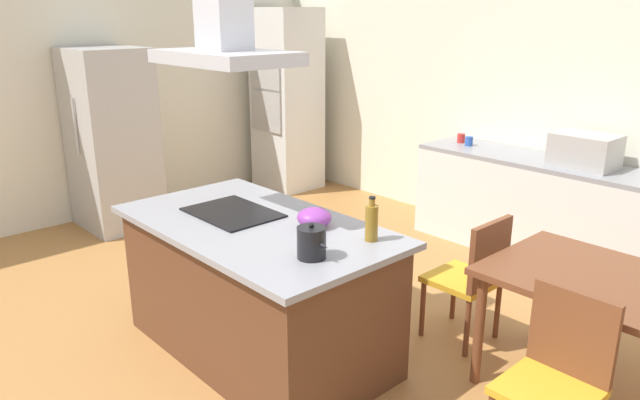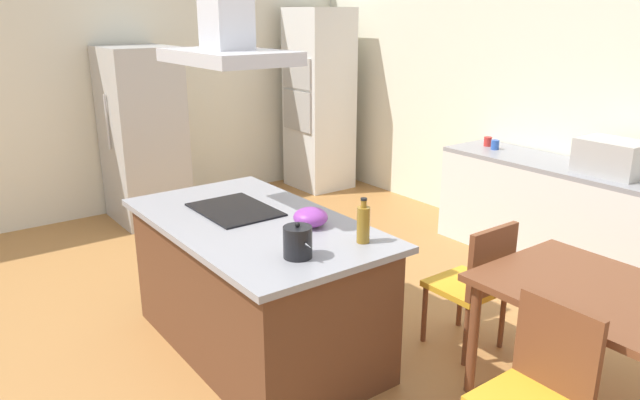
{
  "view_description": "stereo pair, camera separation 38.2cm",
  "coord_description": "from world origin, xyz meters",
  "px_view_note": "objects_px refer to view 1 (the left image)",
  "views": [
    {
      "loc": [
        2.85,
        -2.06,
        2.15
      ],
      "look_at": [
        0.16,
        0.4,
        1.0
      ],
      "focal_mm": 33.55,
      "sensor_mm": 36.0,
      "label": 1
    },
    {
      "loc": [
        3.09,
        -1.77,
        2.15
      ],
      "look_at": [
        0.16,
        0.4,
        1.0
      ],
      "focal_mm": 33.55,
      "sensor_mm": 36.0,
      "label": 2
    }
  ],
  "objects_px": {
    "coffee_mug_blue": "(469,141)",
    "chair_at_left_end": "(474,273)",
    "cooktop": "(233,212)",
    "countertop_microwave": "(585,151)",
    "olive_oil_bottle": "(372,222)",
    "wall_oven_stack": "(287,100)",
    "range_hood": "(224,20)",
    "chair_facing_island": "(558,370)",
    "tea_kettle": "(312,243)",
    "refrigerator": "(112,140)",
    "coffee_mug_red": "(461,138)",
    "dining_table": "(620,298)",
    "mixing_bowl": "(314,217)"
  },
  "relations": [
    {
      "from": "tea_kettle",
      "to": "dining_table",
      "type": "relative_size",
      "value": 0.15
    },
    {
      "from": "wall_oven_stack",
      "to": "chair_facing_island",
      "type": "xyz_separation_m",
      "value": [
        4.69,
        -2.19,
        -0.59
      ]
    },
    {
      "from": "tea_kettle",
      "to": "mixing_bowl",
      "type": "bearing_deg",
      "value": 136.36
    },
    {
      "from": "cooktop",
      "to": "olive_oil_bottle",
      "type": "relative_size",
      "value": 2.28
    },
    {
      "from": "countertop_microwave",
      "to": "chair_facing_island",
      "type": "relative_size",
      "value": 0.56
    },
    {
      "from": "coffee_mug_blue",
      "to": "dining_table",
      "type": "distance_m",
      "value": 2.8
    },
    {
      "from": "mixing_bowl",
      "to": "coffee_mug_red",
      "type": "xyz_separation_m",
      "value": [
        -0.82,
        2.71,
        -0.01
      ]
    },
    {
      "from": "coffee_mug_blue",
      "to": "mixing_bowl",
      "type": "bearing_deg",
      "value": -75.45
    },
    {
      "from": "tea_kettle",
      "to": "olive_oil_bottle",
      "type": "relative_size",
      "value": 0.79
    },
    {
      "from": "coffee_mug_blue",
      "to": "refrigerator",
      "type": "xyz_separation_m",
      "value": [
        -2.59,
        -2.46,
        -0.03
      ]
    },
    {
      "from": "refrigerator",
      "to": "chair_at_left_end",
      "type": "relative_size",
      "value": 2.04
    },
    {
      "from": "coffee_mug_red",
      "to": "wall_oven_stack",
      "type": "relative_size",
      "value": 0.04
    },
    {
      "from": "olive_oil_bottle",
      "to": "refrigerator",
      "type": "relative_size",
      "value": 0.14
    },
    {
      "from": "chair_facing_island",
      "to": "range_hood",
      "type": "xyz_separation_m",
      "value": [
        -2.03,
        -0.46,
        1.59
      ]
    },
    {
      "from": "wall_oven_stack",
      "to": "range_hood",
      "type": "height_order",
      "value": "range_hood"
    },
    {
      "from": "cooktop",
      "to": "coffee_mug_blue",
      "type": "distance_m",
      "value": 2.88
    },
    {
      "from": "refrigerator",
      "to": "dining_table",
      "type": "height_order",
      "value": "refrigerator"
    },
    {
      "from": "tea_kettle",
      "to": "coffee_mug_red",
      "type": "xyz_separation_m",
      "value": [
        -1.17,
        3.05,
        -0.04
      ]
    },
    {
      "from": "chair_at_left_end",
      "to": "coffee_mug_red",
      "type": "bearing_deg",
      "value": 127.64
    },
    {
      "from": "refrigerator",
      "to": "olive_oil_bottle",
      "type": "bearing_deg",
      "value": -1.54
    },
    {
      "from": "countertop_microwave",
      "to": "coffee_mug_blue",
      "type": "bearing_deg",
      "value": -179.62
    },
    {
      "from": "olive_oil_bottle",
      "to": "range_hood",
      "type": "bearing_deg",
      "value": -161.6
    },
    {
      "from": "cooktop",
      "to": "refrigerator",
      "type": "bearing_deg",
      "value": 171.48
    },
    {
      "from": "cooktop",
      "to": "refrigerator",
      "type": "height_order",
      "value": "refrigerator"
    },
    {
      "from": "chair_facing_island",
      "to": "chair_at_left_end",
      "type": "bearing_deg",
      "value": 143.99
    },
    {
      "from": "tea_kettle",
      "to": "mixing_bowl",
      "type": "height_order",
      "value": "tea_kettle"
    },
    {
      "from": "countertop_microwave",
      "to": "dining_table",
      "type": "xyz_separation_m",
      "value": [
        1.05,
        -1.75,
        -0.37
      ]
    },
    {
      "from": "coffee_mug_red",
      "to": "tea_kettle",
      "type": "bearing_deg",
      "value": -68.92
    },
    {
      "from": "mixing_bowl",
      "to": "refrigerator",
      "type": "bearing_deg",
      "value": 176.8
    },
    {
      "from": "tea_kettle",
      "to": "mixing_bowl",
      "type": "xyz_separation_m",
      "value": [
        -0.35,
        0.33,
        -0.03
      ]
    },
    {
      "from": "olive_oil_bottle",
      "to": "refrigerator",
      "type": "distance_m",
      "value": 3.67
    },
    {
      "from": "cooktop",
      "to": "countertop_microwave",
      "type": "bearing_deg",
      "value": 71.12
    },
    {
      "from": "coffee_mug_blue",
      "to": "chair_at_left_end",
      "type": "distance_m",
      "value": 2.2
    },
    {
      "from": "cooktop",
      "to": "mixing_bowl",
      "type": "distance_m",
      "value": 0.59
    },
    {
      "from": "coffee_mug_blue",
      "to": "chair_facing_island",
      "type": "distance_m",
      "value": 3.28
    },
    {
      "from": "countertop_microwave",
      "to": "olive_oil_bottle",
      "type": "bearing_deg",
      "value": -91.11
    },
    {
      "from": "chair_facing_island",
      "to": "coffee_mug_blue",
      "type": "bearing_deg",
      "value": 132.06
    },
    {
      "from": "dining_table",
      "to": "chair_facing_island",
      "type": "xyz_separation_m",
      "value": [
        0.0,
        -0.67,
        -0.16
      ]
    },
    {
      "from": "cooktop",
      "to": "chair_facing_island",
      "type": "relative_size",
      "value": 0.67
    },
    {
      "from": "mixing_bowl",
      "to": "range_hood",
      "type": "bearing_deg",
      "value": -157.36
    },
    {
      "from": "olive_oil_bottle",
      "to": "wall_oven_stack",
      "type": "distance_m",
      "value": 4.28
    },
    {
      "from": "wall_oven_stack",
      "to": "range_hood",
      "type": "xyz_separation_m",
      "value": [
        2.65,
        -2.65,
        1.0
      ]
    },
    {
      "from": "refrigerator",
      "to": "chair_at_left_end",
      "type": "bearing_deg",
      "value": 10.54
    },
    {
      "from": "cooktop",
      "to": "tea_kettle",
      "type": "bearing_deg",
      "value": -6.91
    },
    {
      "from": "countertop_microwave",
      "to": "wall_oven_stack",
      "type": "relative_size",
      "value": 0.23
    },
    {
      "from": "olive_oil_bottle",
      "to": "dining_table",
      "type": "relative_size",
      "value": 0.19
    },
    {
      "from": "countertop_microwave",
      "to": "chair_facing_island",
      "type": "distance_m",
      "value": 2.69
    },
    {
      "from": "wall_oven_stack",
      "to": "cooktop",
      "type": "bearing_deg",
      "value": -44.91
    },
    {
      "from": "tea_kettle",
      "to": "countertop_microwave",
      "type": "bearing_deg",
      "value": 88.25
    },
    {
      "from": "countertop_microwave",
      "to": "chair_at_left_end",
      "type": "height_order",
      "value": "countertop_microwave"
    }
  ]
}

